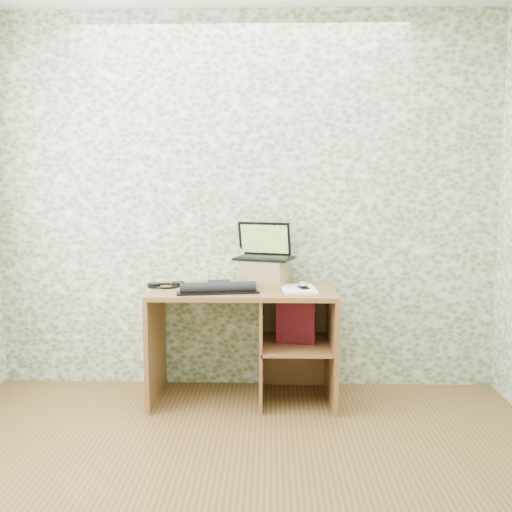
{
  "coord_description": "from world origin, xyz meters",
  "views": [
    {
      "loc": [
        0.18,
        -2.23,
        1.43
      ],
      "look_at": [
        0.09,
        1.39,
        0.97
      ],
      "focal_mm": 40.0,
      "sensor_mm": 36.0,
      "label": 1
    }
  ],
  "objects_px": {
    "riser": "(264,272)",
    "notepad": "(298,289)",
    "keyboard": "(219,288)",
    "laptop": "(264,250)",
    "desk": "(255,328)"
  },
  "relations": [
    {
      "from": "riser",
      "to": "laptop",
      "type": "relative_size",
      "value": 0.68
    },
    {
      "from": "riser",
      "to": "laptop",
      "type": "xyz_separation_m",
      "value": [
        0.0,
        0.04,
        0.15
      ]
    },
    {
      "from": "riser",
      "to": "notepad",
      "type": "height_order",
      "value": "riser"
    },
    {
      "from": "riser",
      "to": "desk",
      "type": "bearing_deg",
      "value": -116.19
    },
    {
      "from": "desk",
      "to": "notepad",
      "type": "bearing_deg",
      "value": -12.86
    },
    {
      "from": "riser",
      "to": "notepad",
      "type": "relative_size",
      "value": 0.94
    },
    {
      "from": "notepad",
      "to": "keyboard",
      "type": "bearing_deg",
      "value": -178.26
    },
    {
      "from": "keyboard",
      "to": "desk",
      "type": "bearing_deg",
      "value": 18.74
    },
    {
      "from": "notepad",
      "to": "riser",
      "type": "bearing_deg",
      "value": 136.02
    },
    {
      "from": "keyboard",
      "to": "notepad",
      "type": "relative_size",
      "value": 1.69
    },
    {
      "from": "notepad",
      "to": "desk",
      "type": "bearing_deg",
      "value": 162.03
    },
    {
      "from": "riser",
      "to": "keyboard",
      "type": "height_order",
      "value": "riser"
    },
    {
      "from": "laptop",
      "to": "notepad",
      "type": "xyz_separation_m",
      "value": [
        0.22,
        -0.22,
        -0.23
      ]
    },
    {
      "from": "riser",
      "to": "keyboard",
      "type": "distance_m",
      "value": 0.38
    },
    {
      "from": "laptop",
      "to": "notepad",
      "type": "bearing_deg",
      "value": -27.09
    }
  ]
}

